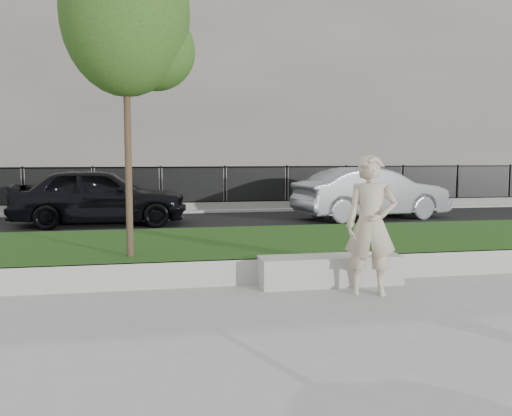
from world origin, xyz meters
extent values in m
plane|color=gray|center=(0.00, 0.00, 0.00)|extent=(90.00, 90.00, 0.00)
cube|color=black|center=(0.00, 3.00, 0.20)|extent=(34.00, 4.00, 0.40)
cube|color=#9A9790|center=(0.00, 1.04, 0.20)|extent=(34.00, 0.08, 0.40)
cube|color=black|center=(0.00, 8.50, 0.02)|extent=(34.00, 7.00, 0.04)
cube|color=gray|center=(0.00, 13.00, 0.06)|extent=(34.00, 3.00, 0.12)
cube|color=slate|center=(0.00, 12.00, 0.24)|extent=(32.00, 0.30, 0.24)
cube|color=black|center=(0.00, 12.00, 0.87)|extent=(32.00, 0.04, 1.50)
cube|color=black|center=(0.00, 12.00, 1.57)|extent=(32.00, 0.05, 0.05)
cube|color=black|center=(0.00, 12.00, 0.37)|extent=(32.00, 0.05, 0.05)
cube|color=#605B54|center=(0.00, 20.00, 5.00)|extent=(34.00, 10.00, 10.00)
cube|color=#9A9790|center=(1.65, 0.79, 0.23)|extent=(2.22, 0.55, 0.45)
imported|color=#BAA98F|center=(2.02, 0.12, 1.00)|extent=(0.84, 0.68, 2.01)
cube|color=beige|center=(2.27, 0.87, 0.47)|extent=(0.24, 0.23, 0.02)
cylinder|color=#38281C|center=(-1.40, 1.67, 2.66)|extent=(0.11, 0.11, 4.52)
ellipsoid|color=#244717|center=(-1.40, 1.67, 4.20)|extent=(1.99, 1.99, 2.59)
sphere|color=#244717|center=(-0.95, 1.85, 3.66)|extent=(1.27, 1.27, 1.27)
imported|color=black|center=(-2.37, 8.83, 0.85)|extent=(4.81, 2.03, 1.62)
imported|color=#919399|center=(5.66, 8.85, 0.82)|extent=(4.95, 2.42, 1.56)
camera|label=1|loc=(-1.17, -7.52, 2.03)|focal=40.00mm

